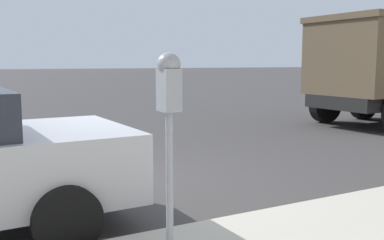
# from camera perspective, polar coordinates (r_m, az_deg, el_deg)

# --- Properties ---
(ground_plane) EXTENTS (220.00, 220.00, 0.00)m
(ground_plane) POSITION_cam_1_polar(r_m,az_deg,el_deg) (6.51, -9.22, -8.23)
(ground_plane) COLOR #3D3A3A
(parking_meter) EXTENTS (0.21, 0.19, 1.64)m
(parking_meter) POSITION_cam_1_polar(r_m,az_deg,el_deg) (3.60, -2.94, 2.44)
(parking_meter) COLOR gray
(parking_meter) RESTS_ON sidewalk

